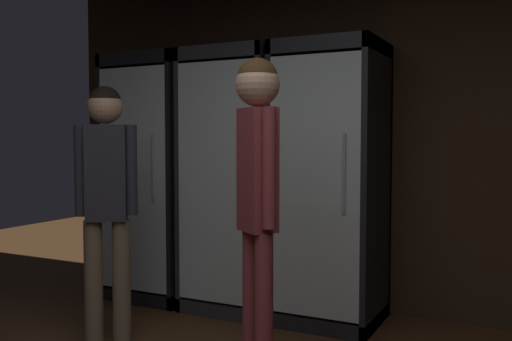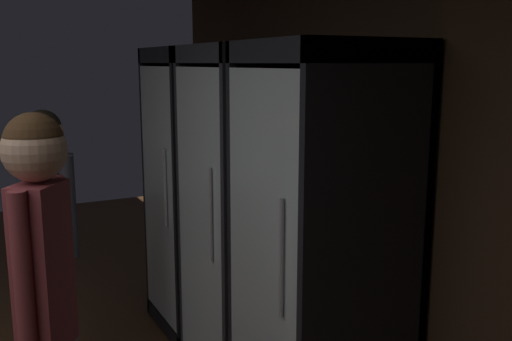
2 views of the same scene
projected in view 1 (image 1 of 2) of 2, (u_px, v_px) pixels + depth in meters
name	position (u px, v px, depth m)	size (l,w,h in m)	color
wall_back	(412.00, 122.00, 4.04)	(6.00, 0.06, 2.80)	#382619
cooler_far_left	(162.00, 179.00, 4.65)	(0.70, 0.68, 1.94)	black
cooler_left	(240.00, 182.00, 4.32)	(0.70, 0.68, 1.94)	#2B2B30
cooler_center	(333.00, 186.00, 3.99)	(0.70, 0.68, 1.94)	black
shopper_near	(106.00, 188.00, 3.48)	(0.32, 0.28, 1.60)	#72604C
shopper_far	(258.00, 176.00, 2.82)	(0.26, 0.23, 1.68)	brown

